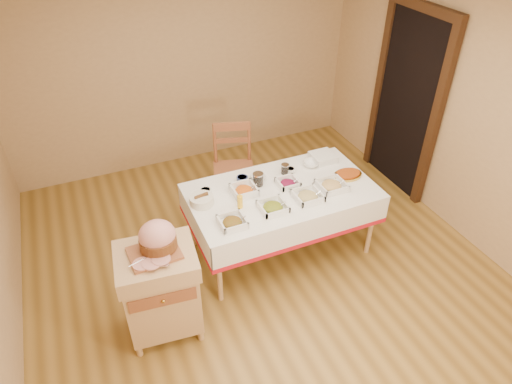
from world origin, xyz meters
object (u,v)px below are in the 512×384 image
dining_chair (234,167)px  plate_stack (323,157)px  butcher_cart (161,288)px  preserve_jar_left (258,180)px  ham_on_board (157,239)px  preserve_jar_right (285,169)px  dining_table (281,203)px  brass_platter (348,175)px  mustard_bottle (240,201)px  bread_basket (202,200)px

dining_chair → plate_stack: 1.03m
butcher_cart → preserve_jar_left: bearing=30.8°
ham_on_board → preserve_jar_right: 1.68m
dining_table → preserve_jar_left: bearing=135.5°
dining_table → butcher_cart: (-1.37, -0.54, -0.09)m
dining_table → brass_platter: (0.72, -0.04, 0.18)m
dining_table → preserve_jar_right: bearing=58.2°
preserve_jar_left → preserve_jar_right: preserve_jar_left is taller
preserve_jar_right → mustard_bottle: bearing=-151.4°
dining_chair → mustard_bottle: dining_chair is taller
butcher_cart → bread_basket: 0.91m
dining_table → plate_stack: bearing=26.8°
plate_stack → preserve_jar_right: bearing=-171.7°
dining_table → brass_platter: bearing=-3.5°
dining_table → mustard_bottle: bearing=-169.3°
bread_basket → ham_on_board: bearing=-131.8°
preserve_jar_left → plate_stack: size_ratio=0.56×
dining_table → bread_basket: size_ratio=8.05×
mustard_bottle → bread_basket: 0.36m
preserve_jar_right → brass_platter: bearing=-27.8°
ham_on_board → preserve_jar_left: ham_on_board is taller
dining_chair → bread_basket: size_ratio=4.49×
preserve_jar_left → brass_platter: (0.90, -0.22, -0.04)m
butcher_cart → plate_stack: size_ratio=3.69×
preserve_jar_right → plate_stack: size_ratio=0.45×
preserve_jar_right → plate_stack: (0.49, 0.07, -0.01)m
preserve_jar_right → butcher_cart: bearing=-152.6°
dining_chair → preserve_jar_left: size_ratio=7.48×
preserve_jar_left → brass_platter: 0.93m
preserve_jar_right → preserve_jar_left: bearing=-166.5°
dining_chair → plate_stack: bearing=-36.3°
preserve_jar_right → plate_stack: preserve_jar_right is taller
dining_table → bread_basket: bearing=172.5°
mustard_bottle → butcher_cart: bearing=-153.5°
dining_table → preserve_jar_right: 0.37m
bread_basket → butcher_cart: bearing=-132.4°
preserve_jar_right → bread_basket: (-0.94, -0.15, -0.01)m
brass_platter → ham_on_board: bearing=-167.4°
butcher_cart → mustard_bottle: mustard_bottle is taller
ham_on_board → brass_platter: 2.11m
butcher_cart → dining_chair: bearing=50.2°
dining_table → bread_basket: bread_basket is taller
dining_table → brass_platter: brass_platter is taller
dining_table → brass_platter: size_ratio=5.97×
mustard_bottle → ham_on_board: bearing=-154.1°
dining_chair → butcher_cart: bearing=-129.8°
brass_platter → dining_chair: bearing=132.5°
preserve_jar_left → preserve_jar_right: bearing=13.5°
butcher_cart → preserve_jar_left: 1.42m
ham_on_board → bread_basket: size_ratio=1.81×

